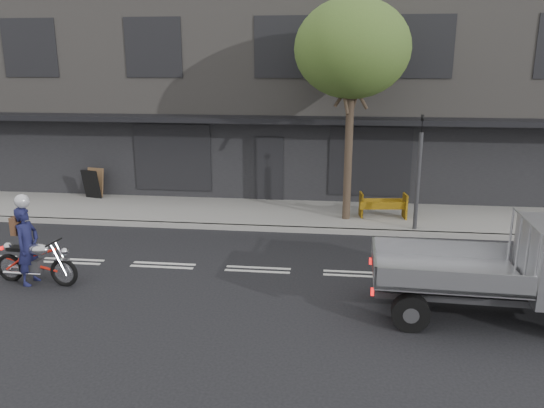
{
  "coord_description": "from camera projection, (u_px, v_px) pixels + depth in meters",
  "views": [
    {
      "loc": [
        1.78,
        -11.99,
        4.93
      ],
      "look_at": [
        0.29,
        0.5,
        1.55
      ],
      "focal_mm": 35.0,
      "sensor_mm": 36.0,
      "label": 1
    }
  ],
  "objects": [
    {
      "name": "kerb",
      "position": [
        273.0,
        229.0,
        15.93
      ],
      "size": [
        32.0,
        0.2,
        0.15
      ],
      "primitive_type": "cube",
      "color": "gray",
      "rests_on": "ground"
    },
    {
      "name": "traffic_light_pole",
      "position": [
        418.0,
        179.0,
        15.28
      ],
      "size": [
        0.12,
        0.12,
        3.5
      ],
      "color": "#2D2D30",
      "rests_on": "ground"
    },
    {
      "name": "motorcycle",
      "position": [
        36.0,
        261.0,
        12.05
      ],
      "size": [
        2.07,
        0.6,
        1.06
      ],
      "rotation": [
        0.0,
        0.0,
        -0.09
      ],
      "color": "black",
      "rests_on": "ground"
    },
    {
      "name": "rider",
      "position": [
        28.0,
        246.0,
        11.98
      ],
      "size": [
        0.49,
        0.69,
        1.8
      ],
      "primitive_type": "imported",
      "rotation": [
        0.0,
        0.0,
        1.48
      ],
      "color": "#17183F",
      "rests_on": "ground"
    },
    {
      "name": "sandwich_board",
      "position": [
        91.0,
        184.0,
        19.01
      ],
      "size": [
        0.75,
        0.58,
        1.05
      ],
      "primitive_type": null,
      "rotation": [
        0.0,
        0.0,
        -0.22
      ],
      "color": "black",
      "rests_on": "sidewalk"
    },
    {
      "name": "sidewalk",
      "position": [
        278.0,
        214.0,
        17.47
      ],
      "size": [
        32.0,
        3.2,
        0.15
      ],
      "primitive_type": "cube",
      "color": "gray",
      "rests_on": "ground"
    },
    {
      "name": "construction_barrier",
      "position": [
        383.0,
        207.0,
        16.52
      ],
      "size": [
        1.52,
        0.77,
        0.82
      ],
      "primitive_type": null,
      "rotation": [
        0.0,
        0.0,
        0.13
      ],
      "color": "#FBAE0D",
      "rests_on": "sidewalk"
    },
    {
      "name": "building_main",
      "position": [
        295.0,
        84.0,
        22.78
      ],
      "size": [
        26.0,
        10.0,
        8.0
      ],
      "primitive_type": "cube",
      "color": "slate",
      "rests_on": "ground"
    },
    {
      "name": "ground",
      "position": [
        258.0,
        270.0,
        12.98
      ],
      "size": [
        80.0,
        80.0,
        0.0
      ],
      "primitive_type": "plane",
      "color": "black",
      "rests_on": "ground"
    },
    {
      "name": "street_tree",
      "position": [
        352.0,
        49.0,
        15.39
      ],
      "size": [
        3.4,
        3.4,
        6.74
      ],
      "color": "#382B21",
      "rests_on": "ground"
    }
  ]
}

